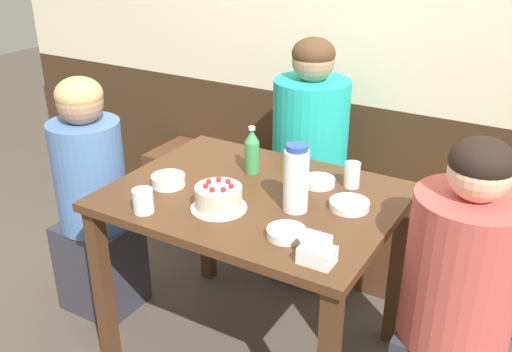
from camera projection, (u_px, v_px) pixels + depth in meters
name	position (u px, v px, depth m)	size (l,w,h in m)	color
ground_plane	(254.00, 348.00, 2.56)	(12.00, 12.00, 0.00)	#4C4238
back_wall	(360.00, 29.00, 2.86)	(4.80, 0.04, 2.50)	#3D2819
bench_seat	(331.00, 224.00, 3.11)	(2.31, 0.38, 0.47)	#56331E
dining_table	(254.00, 219.00, 2.28)	(1.10, 0.84, 0.78)	#4C2D19
birthday_cake	(219.00, 198.00, 2.10)	(0.21, 0.21, 0.11)	white
water_pitcher	(296.00, 179.00, 2.06)	(0.09, 0.09, 0.26)	white
soju_bottle	(252.00, 151.00, 2.37)	(0.06, 0.06, 0.20)	#388E4C
napkin_holder	(317.00, 252.00, 1.77)	(0.11, 0.08, 0.11)	white
bowl_soup_white	(168.00, 180.00, 2.29)	(0.14, 0.14, 0.04)	white
bowl_rice_small	(318.00, 182.00, 2.30)	(0.13, 0.13, 0.03)	white
bowl_side_dish	(349.00, 205.00, 2.11)	(0.15, 0.15, 0.03)	white
bowl_sauce_shallow	(286.00, 233.00, 1.93)	(0.13, 0.13, 0.03)	white
glass_water_tall	(352.00, 175.00, 2.27)	(0.06, 0.06, 0.10)	silver
glass_tumbler_short	(143.00, 201.00, 2.07)	(0.08, 0.08, 0.09)	silver
person_teal_shirt	(94.00, 205.00, 2.63)	(0.34, 0.32, 1.16)	#33333D
person_pale_blue_shirt	(456.00, 303.00, 1.92)	(0.37, 0.37, 1.18)	#33333D
person_grey_tee	(309.00, 164.00, 2.87)	(0.37, 0.37, 1.26)	#33333D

